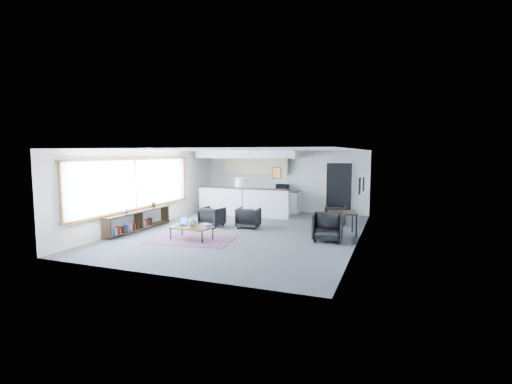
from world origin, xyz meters
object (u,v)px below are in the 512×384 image
(dining_table, at_px, (342,214))
(microwave, at_px, (282,187))
(floor_lamp, at_px, (242,184))
(dining_chair_near, at_px, (328,228))
(armchair_left, at_px, (212,216))
(dining_chair_far, at_px, (335,216))
(book_stack, at_px, (206,226))
(armchair_right, at_px, (248,217))
(laptop, at_px, (182,223))
(coffee_table, at_px, (192,227))
(ceramic_pot, at_px, (193,223))

(dining_table, height_order, microwave, microwave)
(floor_lamp, xyz_separation_m, dining_chair_near, (3.15, -1.17, -1.07))
(armchair_left, height_order, dining_chair_far, armchair_left)
(floor_lamp, distance_m, dining_table, 3.52)
(book_stack, distance_m, dining_chair_near, 3.47)
(dining_chair_far, bearing_deg, microwave, -43.87)
(dining_chair_far, relative_size, microwave, 1.25)
(dining_table, xyz_separation_m, dining_chair_near, (-0.27, -0.94, -0.27))
(armchair_right, bearing_deg, dining_table, 174.08)
(book_stack, height_order, floor_lamp, floor_lamp)
(armchair_right, height_order, floor_lamp, floor_lamp)
(laptop, distance_m, microwave, 5.83)
(armchair_right, bearing_deg, coffee_table, 60.85)
(microwave, bearing_deg, laptop, -95.98)
(armchair_left, bearing_deg, ceramic_pot, 108.02)
(ceramic_pot, height_order, book_stack, ceramic_pot)
(coffee_table, distance_m, armchair_right, 2.35)
(book_stack, height_order, dining_chair_far, dining_chair_far)
(ceramic_pot, bearing_deg, microwave, 80.56)
(armchair_left, height_order, floor_lamp, floor_lamp)
(laptop, distance_m, floor_lamp, 2.76)
(laptop, xyz_separation_m, dining_chair_far, (3.88, 3.72, -0.15))
(dining_chair_near, bearing_deg, laptop, -169.45)
(armchair_left, height_order, dining_table, armchair_left)
(microwave, bearing_deg, armchair_left, -102.68)
(coffee_table, relative_size, dining_table, 1.21)
(armchair_right, relative_size, microwave, 1.53)
(coffee_table, xyz_separation_m, armchair_right, (0.90, 2.18, 0.02))
(ceramic_pot, xyz_separation_m, armchair_right, (0.83, 2.23, -0.14))
(microwave, bearing_deg, coffee_table, -92.60)
(coffee_table, relative_size, book_stack, 3.05)
(ceramic_pot, relative_size, floor_lamp, 0.15)
(ceramic_pot, distance_m, microwave, 5.83)
(laptop, relative_size, dining_chair_far, 0.66)
(dining_chair_far, bearing_deg, book_stack, 43.84)
(ceramic_pot, distance_m, armchair_left, 2.05)
(book_stack, height_order, dining_table, dining_table)
(dining_chair_near, distance_m, microwave, 5.20)
(coffee_table, xyz_separation_m, armchair_left, (-0.35, 1.95, 0.01))
(armchair_right, relative_size, dining_chair_near, 1.02)
(book_stack, bearing_deg, coffee_table, -176.62)
(book_stack, bearing_deg, dining_chair_near, 21.18)
(dining_table, xyz_separation_m, dining_chair_far, (-0.44, 1.54, -0.33))
(armchair_right, bearing_deg, ceramic_pot, 62.85)
(armchair_left, xyz_separation_m, armchair_right, (1.25, 0.22, 0.01))
(armchair_right, distance_m, dining_table, 3.09)
(ceramic_pot, xyz_separation_m, book_stack, (0.40, 0.08, -0.08))
(coffee_table, bearing_deg, microwave, 84.89)
(dining_chair_near, bearing_deg, coffee_table, -167.48)
(coffee_table, distance_m, microwave, 5.81)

